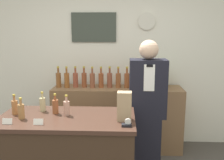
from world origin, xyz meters
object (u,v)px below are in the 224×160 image
Objects in this scene: shopkeeper at (147,112)px; paper_bag at (124,106)px; tape_dispenser at (127,124)px; potted_plant at (159,75)px.

paper_bag is (-0.28, -0.60, 0.25)m from shopkeeper.
tape_dispenser is (-0.25, -0.75, 0.13)m from shopkeeper.
shopkeeper is at bearing 65.13° from paper_bag.
shopkeeper is at bearing -107.39° from potted_plant.
potted_plant is 1.61m from tape_dispenser.
potted_plant is 1.30× the size of paper_bag.
potted_plant is 1.46m from paper_bag.
potted_plant is at bearing 72.02° from tape_dispenser.
potted_plant is (0.24, 0.77, 0.31)m from shopkeeper.
potted_plant reaches higher than paper_bag.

